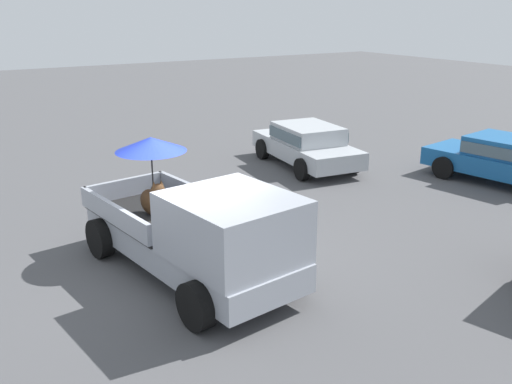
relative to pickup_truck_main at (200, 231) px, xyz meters
The scene contains 4 objects.
ground_plane 1.07m from the pickup_truck_main, behind, with size 80.00×80.00×0.00m, color #4C4C4F.
pickup_truck_main is the anchor object (origin of this frame).
parked_sedan_near 10.14m from the pickup_truck_main, 95.13° to the left, with size 4.54×2.52×1.33m.
parked_sedan_far 8.33m from the pickup_truck_main, 130.02° to the left, with size 4.48×2.38×1.33m.
Camera 1 is at (9.05, -4.08, 4.86)m, focal length 39.85 mm.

